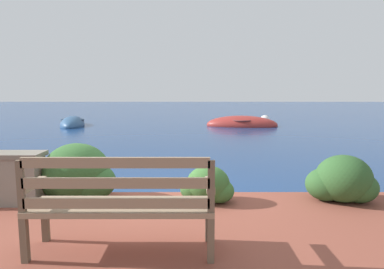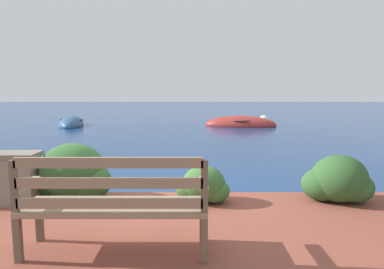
{
  "view_description": "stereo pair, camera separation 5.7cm",
  "coord_description": "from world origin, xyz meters",
  "px_view_note": "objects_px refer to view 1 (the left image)",
  "views": [
    {
      "loc": [
        0.67,
        -4.81,
        1.71
      ],
      "look_at": [
        0.67,
        6.03,
        0.25
      ],
      "focal_mm": 32.0,
      "sensor_mm": 36.0,
      "label": 1
    },
    {
      "loc": [
        0.72,
        -4.81,
        1.71
      ],
      "look_at": [
        0.67,
        6.03,
        0.25
      ],
      "focal_mm": 32.0,
      "sensor_mm": 36.0,
      "label": 2
    }
  ],
  "objects_px": {
    "park_bench": "(120,202)",
    "mooring_buoy": "(265,120)",
    "rowboat_nearest": "(242,125)",
    "rowboat_mid": "(72,124)"
  },
  "relations": [
    {
      "from": "rowboat_nearest",
      "to": "mooring_buoy",
      "type": "xyz_separation_m",
      "value": [
        1.5,
        2.13,
        0.02
      ]
    },
    {
      "from": "rowboat_mid",
      "to": "mooring_buoy",
      "type": "distance_m",
      "value": 9.53
    },
    {
      "from": "park_bench",
      "to": "rowboat_nearest",
      "type": "bearing_deg",
      "value": 72.46
    },
    {
      "from": "rowboat_nearest",
      "to": "rowboat_mid",
      "type": "bearing_deg",
      "value": -174.3
    },
    {
      "from": "rowboat_nearest",
      "to": "rowboat_mid",
      "type": "relative_size",
      "value": 1.18
    },
    {
      "from": "park_bench",
      "to": "rowboat_nearest",
      "type": "distance_m",
      "value": 12.96
    },
    {
      "from": "park_bench",
      "to": "rowboat_mid",
      "type": "height_order",
      "value": "park_bench"
    },
    {
      "from": "park_bench",
      "to": "rowboat_nearest",
      "type": "height_order",
      "value": "park_bench"
    },
    {
      "from": "mooring_buoy",
      "to": "rowboat_nearest",
      "type": "bearing_deg",
      "value": -125.24
    },
    {
      "from": "park_bench",
      "to": "mooring_buoy",
      "type": "height_order",
      "value": "park_bench"
    }
  ]
}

